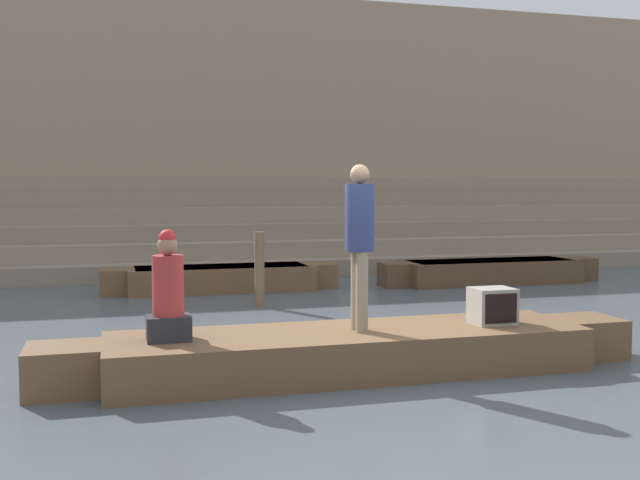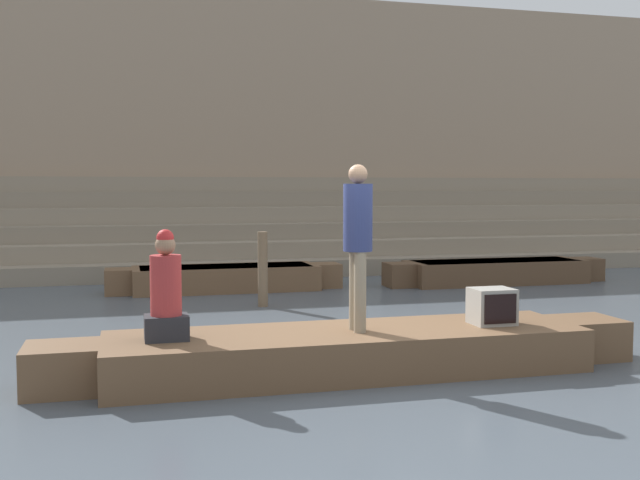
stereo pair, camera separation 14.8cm
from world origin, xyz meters
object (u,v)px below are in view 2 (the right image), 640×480
Objects in this scene: person_rowing at (166,294)px; moored_boat_distant at (226,277)px; rowboat_main at (348,350)px; mooring_post at (263,269)px; person_standing at (358,234)px; moored_boat_shore at (496,271)px; tv_set at (492,306)px.

person_rowing reaches higher than moored_boat_distant.
moored_boat_distant is (-0.42, 6.78, 0.01)m from rowboat_main.
person_rowing is 0.89× the size of mooring_post.
person_standing is 8.34m from moored_boat_shore.
mooring_post is (-0.08, 4.68, 0.38)m from rowboat_main.
person_standing is at bearing -32.08° from rowboat_main.
tv_set is at bearing -13.57° from person_rowing.
moored_boat_shore is (5.10, 6.48, -1.25)m from person_standing.
person_rowing is at bearing 179.21° from rowboat_main.
moored_boat_distant is at bearing 175.84° from moored_boat_shore.
tv_set is 0.37× the size of mooring_post.
person_standing is 1.80m from tv_set.
rowboat_main is at bearing 154.36° from person_standing.
tv_set is at bearing -3.08° from rowboat_main.
person_rowing is at bearing -107.90° from moored_boat_distant.
mooring_post is at bearing 90.03° from rowboat_main.
rowboat_main is 5.25× the size of mooring_post.
tv_set is at bearing -78.25° from moored_boat_distant.
person_standing reaches higher than tv_set.
person_standing is at bearing -91.08° from moored_boat_distant.
person_rowing is 5.05m from mooring_post.
mooring_post reaches higher than moored_boat_shore.
person_standing is 4.82m from mooring_post.
person_rowing is 2.43× the size of tv_set.
rowboat_main is 5.89× the size of person_rowing.
rowboat_main is 3.70× the size of person_standing.
mooring_post is (1.85, 4.68, -0.30)m from person_rowing.
mooring_post is at bearing 97.53° from person_standing.
person_rowing is at bearing 176.99° from tv_set.
rowboat_main is at bearing -89.05° from mooring_post.
moored_boat_shore is at bearing 59.56° from tv_set.
moored_boat_shore is at bearing 57.33° from person_standing.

